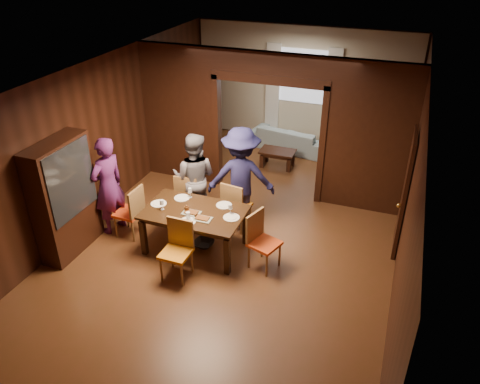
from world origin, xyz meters
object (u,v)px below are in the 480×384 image
at_px(chair_far_r, 237,204).
at_px(coffee_table, 277,158).
at_px(hutch, 65,198).
at_px(chair_left, 128,211).
at_px(sofa, 290,138).
at_px(chair_far_l, 190,195).
at_px(person_purple, 108,186).
at_px(chair_right, 265,242).
at_px(person_navy, 241,177).
at_px(dining_table, 195,230).
at_px(person_grey, 194,178).
at_px(chair_near, 176,252).

bearing_deg(chair_far_r, coffee_table, -81.49).
bearing_deg(hutch, chair_left, 45.04).
distance_m(sofa, chair_far_l, 3.88).
height_order(person_purple, sofa, person_purple).
bearing_deg(sofa, chair_left, 79.22).
height_order(chair_right, chair_far_r, same).
xyz_separation_m(coffee_table, chair_left, (-1.72, -3.58, 0.28)).
distance_m(person_navy, dining_table, 1.29).
distance_m(person_purple, hutch, 0.81).
distance_m(coffee_table, hutch, 4.99).
relative_size(person_navy, hutch, 0.95).
height_order(coffee_table, chair_right, chair_right).
relative_size(person_purple, chair_far_r, 1.87).
xyz_separation_m(person_purple, chair_far_r, (2.11, 0.85, -0.42)).
bearing_deg(chair_right, person_grey, 78.44).
bearing_deg(sofa, chair_right, 109.54).
height_order(person_navy, chair_right, person_navy).
bearing_deg(person_purple, chair_far_l, 141.45).
height_order(chair_right, chair_near, same).
bearing_deg(person_purple, sofa, 170.56).
bearing_deg(person_purple, coffee_table, 164.52).
bearing_deg(chair_far_l, sofa, -110.92).
bearing_deg(person_purple, dining_table, 104.29).
xyz_separation_m(dining_table, chair_far_r, (0.44, 0.87, 0.10)).
bearing_deg(chair_near, person_purple, 155.23).
bearing_deg(chair_near, coffee_table, 85.57).
xyz_separation_m(person_grey, person_navy, (0.85, 0.16, 0.08)).
distance_m(person_grey, coffee_table, 2.87).
relative_size(person_purple, chair_near, 1.87).
xyz_separation_m(chair_far_r, hutch, (-2.43, -1.59, 0.52)).
xyz_separation_m(chair_near, hutch, (-2.03, 0.07, 0.52)).
relative_size(chair_left, chair_near, 1.00).
bearing_deg(chair_far_l, chair_far_r, 172.95).
xyz_separation_m(person_purple, chair_right, (2.93, -0.10, -0.42)).
distance_m(person_grey, dining_table, 1.11).
bearing_deg(chair_near, sofa, 86.46).
height_order(chair_far_l, chair_far_r, same).
xyz_separation_m(chair_far_l, chair_near, (0.55, -1.66, 0.00)).
xyz_separation_m(person_grey, sofa, (0.85, 3.73, -0.58)).
bearing_deg(dining_table, hutch, -160.24).
bearing_deg(chair_left, chair_far_l, 141.17).
bearing_deg(hutch, dining_table, 19.76).
relative_size(chair_right, chair_far_r, 1.00).
bearing_deg(chair_left, chair_right, 91.09).
bearing_deg(chair_near, person_navy, 78.40).
distance_m(sofa, chair_right, 4.78).
relative_size(coffee_table, chair_left, 0.82).
xyz_separation_m(sofa, dining_table, (-0.43, -4.63, 0.10)).
xyz_separation_m(coffee_table, chair_far_l, (-0.94, -2.69, 0.28)).
bearing_deg(person_grey, chair_far_r, 168.42).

